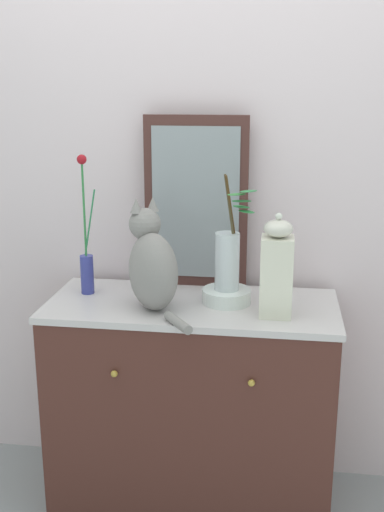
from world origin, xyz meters
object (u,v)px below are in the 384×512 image
jar_lidded_porcelain (277,270)px  vase_slim_green (87,259)px  mirror_leaning (196,203)px  vase_glass_clear (228,258)px  sideboard (192,405)px  cat_sitting (152,265)px  bowl_porcelain (227,296)px

jar_lidded_porcelain → vase_slim_green: bearing=169.4°
mirror_leaning → vase_slim_green: 0.48m
mirror_leaning → vase_glass_clear: 0.29m
vase_glass_clear → sideboard: bearing=-171.0°
cat_sitting → bowl_porcelain: (0.26, 0.10, -0.14)m
sideboard → cat_sitting: (-0.13, -0.08, 0.59)m
vase_glass_clear → vase_slim_green: bearing=176.6°
vase_slim_green → jar_lidded_porcelain: (0.72, -0.14, 0.03)m
sideboard → jar_lidded_porcelain: (0.31, -0.08, 0.59)m
jar_lidded_porcelain → cat_sitting: bearing=179.5°
jar_lidded_porcelain → mirror_leaning: bearing=137.4°
vase_slim_green → bowl_porcelain: (0.54, -0.03, -0.11)m
cat_sitting → vase_slim_green: bearing=155.3°
bowl_porcelain → jar_lidded_porcelain: 0.25m
sideboard → bowl_porcelain: 0.47m
sideboard → jar_lidded_porcelain: size_ratio=2.95×
mirror_leaning → cat_sitting: size_ratio=1.70×
vase_glass_clear → jar_lidded_porcelain: vase_glass_clear is taller
jar_lidded_porcelain → sideboard: bearing=165.1°
cat_sitting → vase_glass_clear: bearing=20.7°
bowl_porcelain → jar_lidded_porcelain: jar_lidded_porcelain is taller
sideboard → vase_glass_clear: vase_glass_clear is taller
sideboard → vase_slim_green: size_ratio=2.01×
sideboard → mirror_leaning: mirror_leaning is taller
sideboard → bowl_porcelain: (0.13, 0.02, 0.45)m
mirror_leaning → cat_sitting: (-0.12, -0.29, -0.17)m
cat_sitting → jar_lidded_porcelain: (0.44, -0.00, 0.00)m
vase_glass_clear → jar_lidded_porcelain: bearing=-29.9°
sideboard → vase_slim_green: 0.70m
vase_slim_green → vase_glass_clear: 0.55m
mirror_leaning → jar_lidded_porcelain: bearing=-42.6°
vase_slim_green → bowl_porcelain: bearing=-3.2°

